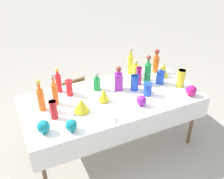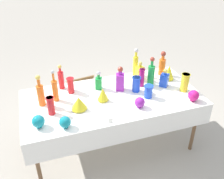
# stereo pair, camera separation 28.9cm
# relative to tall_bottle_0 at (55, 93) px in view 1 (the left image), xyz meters

# --- Properties ---
(ground_plane) EXTENTS (40.00, 40.00, 0.00)m
(ground_plane) POSITION_rel_tall_bottle_0_xyz_m (0.63, -0.13, -0.91)
(ground_plane) COLOR #A0998C
(display_table) EXTENTS (2.08, 1.00, 0.76)m
(display_table) POSITION_rel_tall_bottle_0_xyz_m (0.63, -0.16, -0.20)
(display_table) COLOR white
(display_table) RESTS_ON ground
(tall_bottle_0) EXTENTS (0.06, 0.06, 0.39)m
(tall_bottle_0) POSITION_rel_tall_bottle_0_xyz_m (0.00, 0.00, 0.00)
(tall_bottle_0) COLOR orange
(tall_bottle_0) RESTS_ON display_table
(tall_bottle_1) EXTENTS (0.09, 0.09, 0.34)m
(tall_bottle_1) POSITION_rel_tall_bottle_0_xyz_m (1.45, 0.19, -0.00)
(tall_bottle_1) COLOR orange
(tall_bottle_1) RESTS_ON display_table
(tall_bottle_2) EXTENTS (0.08, 0.08, 0.38)m
(tall_bottle_2) POSITION_rel_tall_bottle_0_xyz_m (1.18, -0.02, 0.01)
(tall_bottle_2) COLOR #198C38
(tall_bottle_2) RESTS_ON display_table
(tall_bottle_3) EXTENTS (0.08, 0.08, 0.37)m
(tall_bottle_3) POSITION_rel_tall_bottle_0_xyz_m (-0.16, -0.04, 0.00)
(tall_bottle_3) COLOR orange
(tall_bottle_3) RESTS_ON display_table
(tall_bottle_4) EXTENTS (0.07, 0.07, 0.32)m
(tall_bottle_4) POSITION_rel_tall_bottle_0_xyz_m (0.10, 0.25, -0.02)
(tall_bottle_4) COLOR red
(tall_bottle_4) RESTS_ON display_table
(tall_bottle_5) EXTENTS (0.07, 0.07, 0.38)m
(tall_bottle_5) POSITION_rel_tall_bottle_0_xyz_m (1.11, 0.30, 0.01)
(tall_bottle_5) COLOR yellow
(tall_bottle_5) RESTS_ON display_table
(square_decanter_0) EXTENTS (0.10, 0.10, 0.24)m
(square_decanter_0) POSITION_rel_tall_bottle_0_xyz_m (0.54, 0.10, -0.05)
(square_decanter_0) COLOR #198C38
(square_decanter_0) RESTS_ON display_table
(square_decanter_1) EXTENTS (0.14, 0.14, 0.24)m
(square_decanter_1) POSITION_rel_tall_bottle_0_xyz_m (1.33, -0.10, -0.06)
(square_decanter_1) COLOR blue
(square_decanter_1) RESTS_ON display_table
(square_decanter_2) EXTENTS (0.12, 0.12, 0.31)m
(square_decanter_2) POSITION_rel_tall_bottle_0_xyz_m (0.78, -0.01, -0.02)
(square_decanter_2) COLOR purple
(square_decanter_2) RESTS_ON display_table
(square_decanter_3) EXTENTS (0.10, 0.10, 0.26)m
(square_decanter_3) POSITION_rel_tall_bottle_0_xyz_m (1.11, 0.16, -0.05)
(square_decanter_3) COLOR yellow
(square_decanter_3) RESTS_ON display_table
(slender_vase_0) EXTENTS (0.10, 0.10, 0.23)m
(slender_vase_0) POSITION_rel_tall_bottle_0_xyz_m (1.51, -0.28, -0.03)
(slender_vase_0) COLOR yellow
(slender_vase_0) RESTS_ON display_table
(slender_vase_1) EXTENTS (0.09, 0.09, 0.21)m
(slender_vase_1) POSITION_rel_tall_bottle_0_xyz_m (-0.08, -0.25, -0.04)
(slender_vase_1) COLOR red
(slender_vase_1) RESTS_ON display_table
(slender_vase_2) EXTENTS (0.07, 0.07, 0.23)m
(slender_vase_2) POSITION_rel_tall_bottle_0_xyz_m (1.06, -0.00, -0.03)
(slender_vase_2) COLOR #C61972
(slender_vase_2) RESTS_ON display_table
(slender_vase_3) EXTENTS (0.11, 0.11, 0.19)m
(slender_vase_3) POSITION_rel_tall_bottle_0_xyz_m (0.95, -0.10, -0.05)
(slender_vase_3) COLOR blue
(slender_vase_3) RESTS_ON display_table
(slender_vase_4) EXTENTS (0.11, 0.11, 0.15)m
(slender_vase_4) POSITION_rel_tall_bottle_0_xyz_m (1.03, -0.27, -0.07)
(slender_vase_4) COLOR blue
(slender_vase_4) RESTS_ON display_table
(slender_vase_5) EXTENTS (0.09, 0.09, 0.20)m
(slender_vase_5) POSITION_rel_tall_bottle_0_xyz_m (0.19, 0.11, -0.04)
(slender_vase_5) COLOR red
(slender_vase_5) RESTS_ON display_table
(fluted_vase_0) EXTENTS (0.13, 0.13, 0.16)m
(fluted_vase_0) POSITION_rel_tall_bottle_0_xyz_m (0.51, -0.18, -0.06)
(fluted_vase_0) COLOR yellow
(fluted_vase_0) RESTS_ON display_table
(fluted_vase_1) EXTENTS (0.14, 0.14, 0.20)m
(fluted_vase_1) POSITION_rel_tall_bottle_0_xyz_m (1.47, 0.04, -0.05)
(fluted_vase_1) COLOR yellow
(fluted_vase_1) RESTS_ON display_table
(fluted_vase_2) EXTENTS (0.17, 0.17, 0.15)m
(fluted_vase_2) POSITION_rel_tall_bottle_0_xyz_m (0.21, -0.26, -0.07)
(fluted_vase_2) COLOR yellow
(fluted_vase_2) RESTS_ON display_table
(round_bowl_0) EXTENTS (0.13, 0.13, 0.13)m
(round_bowl_0) POSITION_rel_tall_bottle_0_xyz_m (-0.23, -0.43, -0.08)
(round_bowl_0) COLOR teal
(round_bowl_0) RESTS_ON display_table
(round_bowl_1) EXTENTS (0.11, 0.11, 0.12)m
(round_bowl_1) POSITION_rel_tall_bottle_0_xyz_m (0.85, -0.43, -0.09)
(round_bowl_1) COLOR purple
(round_bowl_1) RESTS_ON display_table
(round_bowl_2) EXTENTS (0.12, 0.12, 0.13)m
(round_bowl_2) POSITION_rel_tall_bottle_0_xyz_m (0.02, -0.52, -0.08)
(round_bowl_2) COLOR teal
(round_bowl_2) RESTS_ON display_table
(round_bowl_3) EXTENTS (0.13, 0.13, 0.13)m
(round_bowl_3) POSITION_rel_tall_bottle_0_xyz_m (1.49, -0.50, -0.08)
(round_bowl_3) COLOR #C61972
(round_bowl_3) RESTS_ON display_table
(price_tag_left) EXTENTS (0.05, 0.03, 0.05)m
(price_tag_left) POSITION_rel_tall_bottle_0_xyz_m (0.47, -0.58, -0.13)
(price_tag_left) COLOR white
(price_tag_left) RESTS_ON display_table
(cardboard_box_behind_left) EXTENTS (0.61, 0.45, 0.35)m
(cardboard_box_behind_left) POSITION_rel_tall_bottle_0_xyz_m (0.51, 1.10, -0.78)
(cardboard_box_behind_left) COLOR tan
(cardboard_box_behind_left) RESTS_ON ground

